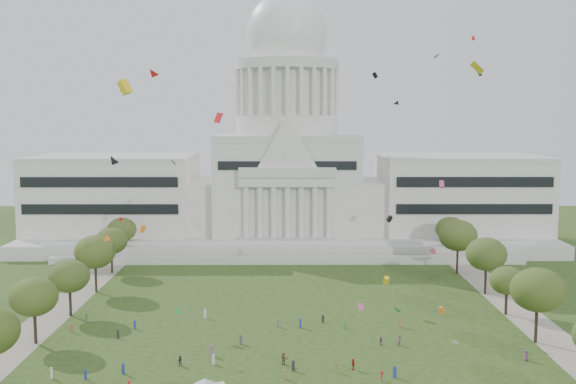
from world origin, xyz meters
name	(u,v)px	position (x,y,z in m)	size (l,w,h in m)	color
ground	(289,381)	(0.00, 0.00, 0.00)	(400.00, 400.00, 0.00)	#2B4216
capitol	(287,173)	(0.00, 113.59, 22.30)	(160.00, 64.50, 91.30)	beige
path_left	(45,322)	(-48.00, 30.00, 0.02)	(8.00, 160.00, 0.04)	gray
path_right	(531,321)	(48.00, 30.00, 0.02)	(8.00, 160.00, 0.04)	gray
row_tree_l_2	(34,297)	(-45.04, 17.30, 8.51)	(8.42, 8.42, 11.97)	black
row_tree_r_2	(538,290)	(44.17, 17.44, 9.66)	(9.55, 9.55, 13.58)	black
row_tree_l_3	(69,276)	(-44.09, 33.92, 8.21)	(8.12, 8.12, 11.55)	black
row_tree_r_3	(507,281)	(44.40, 34.48, 7.08)	(7.01, 7.01, 9.98)	black
row_tree_l_4	(95,252)	(-44.08, 52.42, 9.39)	(9.29, 9.29, 13.21)	black
row_tree_r_4	(486,254)	(44.76, 50.04, 9.29)	(9.19, 9.19, 13.06)	black
row_tree_l_5	(111,241)	(-45.22, 71.01, 8.42)	(8.33, 8.33, 11.85)	black
row_tree_r_5	(458,235)	(43.49, 70.19, 9.93)	(9.82, 9.82, 13.96)	black
row_tree_l_6	(122,230)	(-46.87, 89.14, 8.27)	(8.19, 8.19, 11.64)	black
row_tree_r_6	(450,229)	(45.96, 88.13, 8.51)	(8.42, 8.42, 11.97)	black
person_0	(526,355)	(39.30, 8.57, 0.90)	(0.88, 0.58, 1.81)	#994C8C
person_2	(400,341)	(19.65, 15.95, 0.92)	(0.89, 0.55, 1.84)	#994C8C
person_3	(336,368)	(7.44, 3.68, 0.75)	(0.97, 0.50, 1.50)	olive
person_4	(353,364)	(10.24, 4.62, 0.95)	(1.11, 0.60, 1.89)	#B21E1E
person_5	(284,359)	(-0.86, 6.99, 1.01)	(1.87, 0.74, 2.01)	olive
person_8	(180,361)	(-17.70, 6.45, 0.85)	(0.83, 0.51, 1.70)	#26262B
person_9	(382,376)	(14.20, 0.01, 0.81)	(1.05, 0.54, 1.63)	#B21E1E
person_10	(381,341)	(16.34, 16.30, 0.81)	(0.95, 0.52, 1.62)	#994C8C
distant_crowd	(216,346)	(-12.54, 13.56, 0.86)	(62.46, 39.97, 1.94)	#33723F
kite_swarm	(318,184)	(4.72, 10.71, 29.26)	(79.65, 101.98, 59.72)	red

